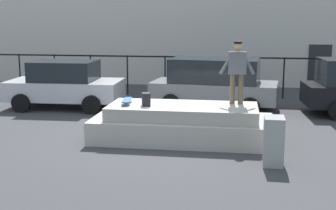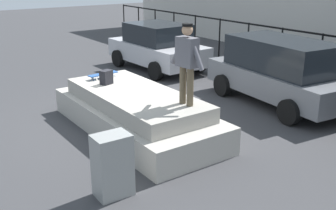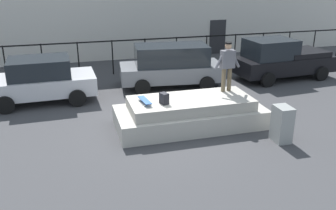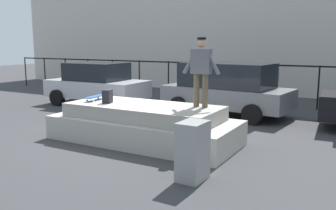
% 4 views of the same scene
% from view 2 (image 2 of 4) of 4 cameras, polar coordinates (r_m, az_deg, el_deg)
% --- Properties ---
extents(ground_plane, '(60.00, 60.00, 0.00)m').
position_cam_2_polar(ground_plane, '(10.37, -5.14, -1.80)').
color(ground_plane, '#38383A').
extents(concrete_ledge, '(4.78, 2.04, 0.95)m').
position_cam_2_polar(concrete_ledge, '(9.45, -4.57, -1.09)').
color(concrete_ledge, '#ADA89E').
rests_on(concrete_ledge, ground_plane).
extents(skateboarder, '(0.95, 0.28, 1.66)m').
position_cam_2_polar(skateboarder, '(8.14, 2.68, 6.51)').
color(skateboarder, brown).
rests_on(skateboarder, concrete_ledge).
extents(skateboard, '(0.30, 0.83, 0.12)m').
position_cam_2_polar(skateboard, '(10.51, -9.10, 4.30)').
color(skateboard, '#264C8C').
rests_on(skateboard, concrete_ledge).
extents(backpack, '(0.28, 0.33, 0.34)m').
position_cam_2_polar(backpack, '(9.92, -8.67, 3.88)').
color(backpack, black).
rests_on(backpack, concrete_ledge).
extents(car_silver_sedan_near, '(4.07, 2.26, 1.69)m').
position_cam_2_polar(car_silver_sedan_near, '(15.15, -1.49, 8.26)').
color(car_silver_sedan_near, '#B7B7BC').
rests_on(car_silver_sedan_near, ground_plane).
extents(car_grey_hatchback_mid, '(4.52, 2.45, 1.81)m').
position_cam_2_polar(car_grey_hatchback_mid, '(11.60, 15.57, 4.71)').
color(car_grey_hatchback_mid, slate).
rests_on(car_grey_hatchback_mid, ground_plane).
extents(utility_box, '(0.45, 0.61, 1.09)m').
position_cam_2_polar(utility_box, '(6.81, -7.82, -8.43)').
color(utility_box, gray).
rests_on(utility_box, ground_plane).
extents(fence_row, '(24.06, 0.06, 1.66)m').
position_cam_2_polar(fence_row, '(14.41, 18.13, 7.85)').
color(fence_row, black).
rests_on(fence_row, ground_plane).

